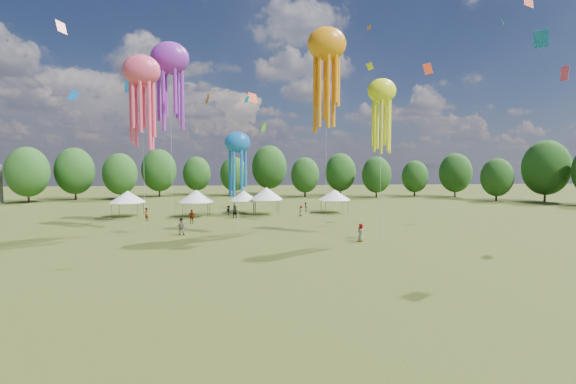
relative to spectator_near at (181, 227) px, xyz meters
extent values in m
imported|color=gray|center=(0.00, 0.00, 0.00)|extent=(1.01, 0.83, 1.90)
imported|color=gray|center=(15.76, 15.32, -0.14)|extent=(0.72, 0.90, 1.62)
imported|color=gray|center=(17.40, 21.40, -0.17)|extent=(0.72, 0.85, 1.55)
imported|color=gray|center=(4.62, 17.62, -0.19)|extent=(1.11, 1.08, 1.52)
imported|color=gray|center=(0.02, 9.06, -0.01)|extent=(1.13, 0.53, 1.88)
imported|color=gray|center=(5.67, 14.42, -0.02)|extent=(1.76, 0.64, 1.87)
imported|color=gray|center=(-6.62, 12.13, -0.01)|extent=(0.67, 0.80, 1.88)
imported|color=gray|center=(18.89, -5.95, -0.04)|extent=(0.67, 0.95, 1.82)
cylinder|color=#47474C|center=(-12.48, 15.95, 0.09)|extent=(0.08, 0.08, 2.07)
cylinder|color=#47474C|center=(-12.48, 19.64, 0.09)|extent=(0.08, 0.08, 2.07)
cylinder|color=#47474C|center=(-8.79, 15.95, 0.09)|extent=(0.08, 0.08, 2.07)
cylinder|color=#47474C|center=(-8.79, 19.64, 0.09)|extent=(0.08, 0.08, 2.07)
cube|color=white|center=(-10.64, 17.80, 1.17)|extent=(4.09, 4.09, 0.10)
cone|color=white|center=(-10.64, 17.80, 2.11)|extent=(5.32, 5.32, 1.78)
cylinder|color=#47474C|center=(-2.06, 14.94, 0.12)|extent=(0.08, 0.08, 2.14)
cylinder|color=#47474C|center=(-2.06, 18.62, 0.12)|extent=(0.08, 0.08, 2.14)
cylinder|color=#47474C|center=(1.62, 14.94, 0.12)|extent=(0.08, 0.08, 2.14)
cylinder|color=#47474C|center=(1.62, 18.62, 0.12)|extent=(0.08, 0.08, 2.14)
cube|color=white|center=(-0.22, 16.78, 1.24)|extent=(4.08, 4.08, 0.10)
cone|color=white|center=(-0.22, 16.78, 2.20)|extent=(5.30, 5.30, 1.83)
cylinder|color=#47474C|center=(5.43, 19.11, 0.01)|extent=(0.08, 0.08, 1.93)
cylinder|color=#47474C|center=(5.43, 22.27, 0.01)|extent=(0.08, 0.08, 1.93)
cylinder|color=#47474C|center=(8.59, 19.11, 0.01)|extent=(0.08, 0.08, 1.93)
cylinder|color=#47474C|center=(8.59, 22.27, 0.01)|extent=(0.08, 0.08, 1.93)
cube|color=white|center=(7.01, 20.69, 1.03)|extent=(3.55, 3.55, 0.10)
cone|color=white|center=(7.01, 20.69, 1.91)|extent=(4.62, 4.62, 1.65)
cylinder|color=#47474C|center=(8.81, 16.49, 0.19)|extent=(0.08, 0.08, 2.29)
cylinder|color=#47474C|center=(8.81, 20.12, 0.19)|extent=(0.08, 0.08, 2.29)
cylinder|color=#47474C|center=(12.44, 16.49, 0.19)|extent=(0.08, 0.08, 2.29)
cylinder|color=#47474C|center=(12.44, 20.12, 0.19)|extent=(0.08, 0.08, 2.29)
cube|color=white|center=(10.63, 18.30, 1.39)|extent=(4.03, 4.03, 0.10)
cone|color=white|center=(10.63, 18.30, 2.42)|extent=(5.24, 5.24, 1.96)
cylinder|color=#47474C|center=(20.13, 17.76, 0.05)|extent=(0.08, 0.08, 2.01)
cylinder|color=#47474C|center=(20.13, 21.48, 0.05)|extent=(0.08, 0.08, 2.01)
cylinder|color=#47474C|center=(23.85, 17.76, 0.05)|extent=(0.08, 0.08, 2.01)
cylinder|color=#47474C|center=(23.85, 21.48, 0.05)|extent=(0.08, 0.08, 2.01)
cube|color=white|center=(21.99, 19.62, 1.11)|extent=(4.12, 4.12, 0.10)
cone|color=white|center=(21.99, 19.62, 2.02)|extent=(5.36, 5.36, 1.72)
ellipsoid|color=#FF4B70|center=(-4.35, 1.96, 17.51)|extent=(4.17, 2.92, 3.54)
cylinder|color=beige|center=(-4.35, 1.96, 8.28)|extent=(0.03, 0.03, 18.46)
ellipsoid|color=orange|center=(17.96, 7.09, 22.71)|extent=(5.14, 3.60, 4.37)
cylinder|color=beige|center=(17.96, 7.09, 10.88)|extent=(0.03, 0.03, 23.66)
ellipsoid|color=#F8FF1A|center=(21.56, -4.12, 14.67)|extent=(3.04, 2.13, 2.59)
cylinder|color=beige|center=(21.56, -4.12, 6.86)|extent=(0.03, 0.03, 15.62)
ellipsoid|color=purple|center=(-1.99, 6.41, 20.12)|extent=(4.71, 3.30, 4.00)
cylinder|color=beige|center=(-1.99, 6.41, 9.59)|extent=(0.03, 0.03, 21.07)
ellipsoid|color=blue|center=(6.37, -0.56, 9.39)|extent=(2.82, 1.98, 2.40)
cylinder|color=beige|center=(6.37, -0.56, 4.22)|extent=(0.03, 0.03, 10.35)
cube|color=red|center=(8.73, 26.93, 18.89)|extent=(1.65, 1.66, 2.06)
cube|color=orange|center=(29.38, 25.48, 31.43)|extent=(0.36, 0.60, 0.80)
cube|color=#53DA23|center=(10.14, 16.64, 12.67)|extent=(0.91, 1.27, 1.33)
cube|color=blue|center=(32.34, -13.15, 17.60)|extent=(1.23, 1.36, 1.37)
cube|color=red|center=(37.45, -4.55, 24.28)|extent=(1.47, 0.73, 1.59)
cube|color=blue|center=(-12.39, 27.29, 20.55)|extent=(1.97, 0.95, 2.30)
cube|color=red|center=(36.78, 17.48, 22.48)|extent=(1.72, 0.31, 2.02)
cube|color=#F8FF1A|center=(29.97, 26.46, 24.88)|extent=(1.45, 0.87, 1.46)
cube|color=#53DA23|center=(39.12, 2.13, 24.59)|extent=(0.67, 0.55, 0.87)
cube|color=blue|center=(-22.13, 28.03, 18.93)|extent=(2.02, 1.02, 2.10)
cube|color=#1AD3DD|center=(7.55, 11.66, 16.09)|extent=(0.86, 0.98, 1.02)
cube|color=#FF4B70|center=(42.11, -4.46, 16.91)|extent=(0.17, 1.39, 1.70)
cube|color=red|center=(-9.76, -5.28, 19.65)|extent=(0.88, 1.22, 1.28)
cube|color=orange|center=(1.37, 20.23, 17.42)|extent=(0.90, 1.51, 1.95)
cylinder|color=#38281C|center=(-37.99, 43.84, 0.73)|extent=(0.44, 0.44, 3.36)
ellipsoid|color=#224B19|center=(-37.99, 43.84, 5.56)|extent=(8.40, 8.40, 10.51)
cylinder|color=#38281C|center=(-31.50, 51.14, 0.75)|extent=(0.44, 0.44, 3.41)
ellipsoid|color=#224B19|center=(-31.50, 51.14, 5.66)|extent=(8.53, 8.53, 10.66)
cylinder|color=#38281C|center=(-21.42, 50.67, 0.58)|extent=(0.44, 0.44, 3.07)
ellipsoid|color=#224B19|center=(-21.42, 50.67, 4.99)|extent=(7.66, 7.66, 9.58)
cylinder|color=#38281C|center=(-14.33, 58.98, 0.77)|extent=(0.44, 0.44, 3.43)
ellipsoid|color=#224B19|center=(-14.33, 58.98, 5.70)|extent=(8.58, 8.58, 10.73)
cylinder|color=#38281C|center=(-5.58, 64.61, 0.52)|extent=(0.44, 0.44, 2.95)
ellipsoid|color=#224B19|center=(-5.58, 64.61, 4.76)|extent=(7.37, 7.37, 9.21)
cylinder|color=#38281C|center=(4.48, 60.71, 0.50)|extent=(0.44, 0.44, 2.89)
ellipsoid|color=#224B19|center=(4.48, 60.71, 4.65)|extent=(7.23, 7.23, 9.04)
cylinder|color=#38281C|center=(14.09, 65.14, 0.97)|extent=(0.44, 0.44, 3.84)
ellipsoid|color=#224B19|center=(14.09, 65.14, 6.49)|extent=(9.60, 9.60, 11.99)
cylinder|color=#38281C|center=(22.37, 54.09, 0.47)|extent=(0.44, 0.44, 2.84)
ellipsoid|color=#224B19|center=(22.37, 54.09, 4.56)|extent=(7.11, 7.11, 8.89)
cylinder|color=#38281C|center=(32.11, 56.69, 0.63)|extent=(0.44, 0.44, 3.16)
ellipsoid|color=#224B19|center=(32.11, 56.69, 5.18)|extent=(7.91, 7.91, 9.88)
cylinder|color=#38281C|center=(39.87, 50.94, 0.49)|extent=(0.44, 0.44, 2.88)
ellipsoid|color=#224B19|center=(39.87, 50.94, 4.63)|extent=(7.21, 7.21, 9.01)
cylinder|color=#38281C|center=(50.70, 52.89, 0.36)|extent=(0.44, 0.44, 2.63)
ellipsoid|color=#224B19|center=(50.70, 52.89, 4.14)|extent=(6.57, 6.57, 8.22)
cylinder|color=#38281C|center=(59.69, 49.38, 0.61)|extent=(0.44, 0.44, 3.13)
ellipsoid|color=#224B19|center=(59.69, 49.38, 5.11)|extent=(7.81, 7.81, 9.77)
cylinder|color=#38281C|center=(62.82, 37.46, 0.41)|extent=(0.44, 0.44, 2.72)
ellipsoid|color=#224B19|center=(62.82, 37.46, 4.32)|extent=(6.80, 6.80, 8.50)
cylinder|color=#38281C|center=(72.14, 34.57, 0.95)|extent=(0.44, 0.44, 3.81)
ellipsoid|color=#224B19|center=(72.14, 34.57, 6.43)|extent=(9.52, 9.52, 11.90)
camera|label=1|loc=(7.03, -45.40, 6.74)|focal=24.94mm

